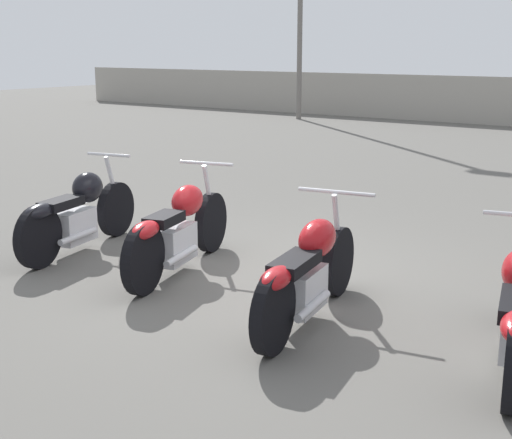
{
  "coord_description": "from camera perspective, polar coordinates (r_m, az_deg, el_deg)",
  "views": [
    {
      "loc": [
        3.87,
        -5.54,
        2.25
      ],
      "look_at": [
        0.0,
        -0.19,
        0.65
      ],
      "focal_mm": 50.0,
      "sensor_mm": 36.0,
      "label": 1
    }
  ],
  "objects": [
    {
      "name": "ground_plane",
      "position": [
        7.12,
        0.92,
        -4.79
      ],
      "size": [
        60.0,
        60.0,
        0.0
      ],
      "primitive_type": "plane",
      "color": "#5B5954"
    },
    {
      "name": "motorcycle_slot_2",
      "position": [
        5.92,
        4.18,
        -4.2
      ],
      "size": [
        0.73,
        2.09,
        1.01
      ],
      "rotation": [
        0.0,
        0.0,
        0.18
      ],
      "color": "black",
      "rests_on": "ground_plane"
    },
    {
      "name": "motorcycle_slot_1",
      "position": [
        7.27,
        -6.21,
        -0.82
      ],
      "size": [
        0.83,
        2.15,
        1.04
      ],
      "rotation": [
        0.0,
        0.0,
        0.27
      ],
      "color": "black",
      "rests_on": "ground_plane"
    },
    {
      "name": "motorcycle_slot_0",
      "position": [
        8.21,
        -14.07,
        0.51
      ],
      "size": [
        0.73,
        2.06,
        1.03
      ],
      "rotation": [
        0.0,
        0.0,
        0.23
      ],
      "color": "black",
      "rests_on": "ground_plane"
    }
  ]
}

